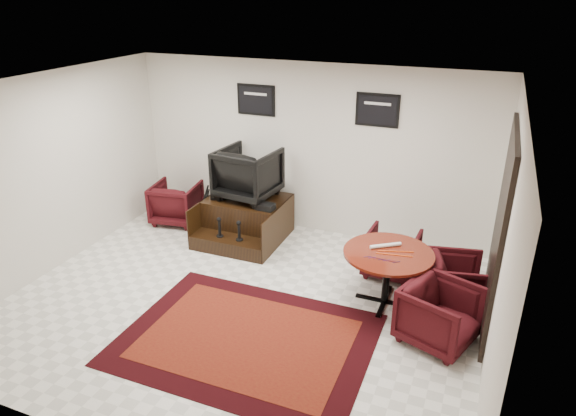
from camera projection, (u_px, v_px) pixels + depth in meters
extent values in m
plane|color=white|center=(242.00, 303.00, 6.77)|extent=(6.00, 6.00, 0.00)
cube|color=beige|center=(308.00, 150.00, 8.34)|extent=(6.00, 0.02, 2.80)
cube|color=beige|center=(95.00, 321.00, 4.09)|extent=(6.00, 0.02, 2.80)
cube|color=beige|center=(48.00, 175.00, 7.24)|extent=(0.02, 5.00, 2.80)
cube|color=beige|center=(503.00, 250.00, 5.19)|extent=(0.02, 5.00, 2.80)
cube|color=white|center=(233.00, 90.00, 5.66)|extent=(6.00, 5.00, 0.02)
cube|color=black|center=(499.00, 230.00, 5.83)|extent=(0.05, 1.90, 2.30)
cube|color=black|center=(498.00, 230.00, 5.84)|extent=(0.02, 1.72, 2.12)
cube|color=black|center=(499.00, 230.00, 5.84)|extent=(0.03, 0.05, 2.12)
cube|color=black|center=(256.00, 100.00, 8.34)|extent=(0.66, 0.03, 0.50)
cube|color=black|center=(256.00, 100.00, 8.32)|extent=(0.58, 0.01, 0.42)
cube|color=silver|center=(255.00, 94.00, 8.28)|extent=(0.40, 0.00, 0.04)
cube|color=black|center=(377.00, 110.00, 7.65)|extent=(0.66, 0.03, 0.50)
cube|color=black|center=(377.00, 110.00, 7.64)|extent=(0.58, 0.01, 0.42)
cube|color=silver|center=(378.00, 104.00, 7.59)|extent=(0.40, 0.00, 0.04)
cube|color=black|center=(247.00, 339.00, 6.08)|extent=(2.91, 2.18, 0.01)
cube|color=#560F0C|center=(247.00, 339.00, 6.08)|extent=(2.39, 1.66, 0.01)
cube|color=black|center=(248.00, 217.00, 8.52)|extent=(1.28, 0.95, 0.66)
cube|color=black|center=(230.00, 245.00, 8.04)|extent=(1.28, 0.38, 0.24)
cube|color=black|center=(209.00, 215.00, 8.58)|extent=(0.02, 1.33, 0.66)
cube|color=black|center=(279.00, 227.00, 8.14)|extent=(0.02, 1.33, 0.66)
cylinder|color=black|center=(220.00, 236.00, 8.05)|extent=(0.11, 0.11, 0.02)
cylinder|color=black|center=(220.00, 228.00, 8.00)|extent=(0.04, 0.04, 0.24)
sphere|color=black|center=(219.00, 219.00, 7.94)|extent=(0.07, 0.07, 0.07)
cylinder|color=black|center=(239.00, 240.00, 7.93)|extent=(0.11, 0.11, 0.02)
cylinder|color=black|center=(239.00, 232.00, 7.88)|extent=(0.04, 0.04, 0.24)
sphere|color=black|center=(239.00, 223.00, 7.82)|extent=(0.07, 0.07, 0.07)
imported|color=black|center=(248.00, 171.00, 8.25)|extent=(0.97, 0.92, 0.91)
cube|color=black|center=(216.00, 195.00, 8.40)|extent=(0.13, 0.26, 0.09)
cube|color=black|center=(223.00, 195.00, 8.38)|extent=(0.13, 0.26, 0.09)
cube|color=black|center=(265.00, 207.00, 7.95)|extent=(0.29, 0.21, 0.10)
imported|color=black|center=(176.00, 201.00, 8.99)|extent=(0.87, 0.83, 0.78)
cylinder|color=#48100A|center=(388.00, 253.00, 6.51)|extent=(1.15, 1.15, 0.04)
cylinder|color=black|center=(386.00, 277.00, 6.65)|extent=(0.09, 0.09, 0.68)
cube|color=black|center=(384.00, 301.00, 6.79)|extent=(0.77, 0.06, 0.03)
cube|color=black|center=(384.00, 301.00, 6.79)|extent=(0.06, 0.77, 0.03)
imported|color=black|center=(392.00, 251.00, 7.34)|extent=(0.75, 0.71, 0.73)
imported|color=black|center=(456.00, 279.00, 6.65)|extent=(0.80, 0.83, 0.73)
imported|color=black|center=(440.00, 312.00, 5.90)|extent=(0.95, 0.98, 0.80)
cylinder|color=silver|center=(386.00, 245.00, 6.61)|extent=(0.37, 0.28, 0.05)
cylinder|color=#EB480D|center=(394.00, 255.00, 6.42)|extent=(0.45, 0.08, 0.01)
cylinder|color=#EB480D|center=(396.00, 251.00, 6.51)|extent=(0.43, 0.14, 0.01)
cylinder|color=#4C1933|center=(367.00, 257.00, 6.38)|extent=(0.09, 0.06, 0.01)
cylinder|color=#4C1933|center=(372.00, 258.00, 6.36)|extent=(0.09, 0.06, 0.01)
cylinder|color=#4C1933|center=(377.00, 258.00, 6.34)|extent=(0.09, 0.06, 0.01)
cylinder|color=#4C1933|center=(382.00, 259.00, 6.32)|extent=(0.09, 0.06, 0.01)
cylinder|color=#4C1933|center=(387.00, 260.00, 6.30)|extent=(0.09, 0.06, 0.01)
cylinder|color=#4C1933|center=(391.00, 261.00, 6.28)|extent=(0.09, 0.06, 0.01)
cylinder|color=#4C1933|center=(396.00, 262.00, 6.26)|extent=(0.09, 0.06, 0.01)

